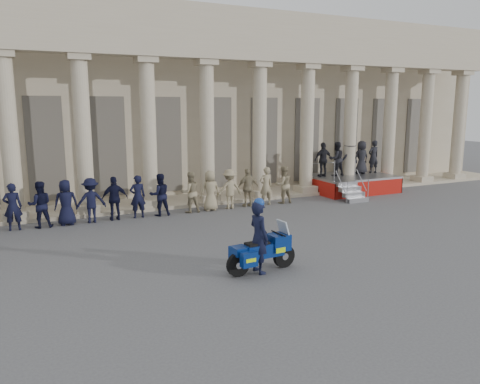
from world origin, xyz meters
name	(u,v)px	position (x,y,z in m)	size (l,w,h in m)	color
ground	(268,260)	(0.00, 0.00, 0.00)	(90.00, 90.00, 0.00)	#49494C
building	(140,102)	(0.00, 14.74, 4.52)	(40.00, 12.50, 9.00)	tan
officer_rank	(98,200)	(-3.66, 6.69, 0.85)	(17.22, 0.64, 1.70)	black
reviewing_stand	(348,165)	(8.93, 7.79, 1.39)	(4.19, 4.02, 2.56)	gray
motorcycle	(262,251)	(-0.60, -0.78, 0.57)	(2.07, 0.86, 1.33)	black
rider	(259,236)	(-0.71, -0.79, 0.99)	(0.51, 0.73, 2.01)	black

